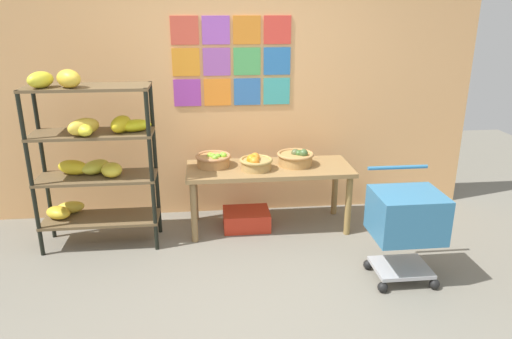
% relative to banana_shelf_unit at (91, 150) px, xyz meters
% --- Properties ---
extents(ground, '(9.74, 9.74, 0.00)m').
position_rel_banana_shelf_unit_xyz_m(ground, '(1.24, -1.24, -0.89)').
color(ground, slate).
extents(back_wall_with_art, '(4.95, 0.07, 2.64)m').
position_rel_banana_shelf_unit_xyz_m(back_wall_with_art, '(1.24, 0.66, 0.43)').
color(back_wall_with_art, '#E5A86A').
rests_on(back_wall_with_art, ground).
extents(banana_shelf_unit, '(1.04, 0.49, 1.59)m').
position_rel_banana_shelf_unit_xyz_m(banana_shelf_unit, '(0.00, 0.00, 0.00)').
color(banana_shelf_unit, black).
rests_on(banana_shelf_unit, ground).
extents(display_table, '(1.55, 0.60, 0.62)m').
position_rel_banana_shelf_unit_xyz_m(display_table, '(1.57, 0.19, -0.34)').
color(display_table, olive).
rests_on(display_table, ground).
extents(fruit_basket_back_right, '(0.35, 0.35, 0.17)m').
position_rel_banana_shelf_unit_xyz_m(fruit_basket_back_right, '(1.83, 0.21, -0.20)').
color(fruit_basket_back_right, '#B78649').
rests_on(fruit_basket_back_right, display_table).
extents(fruit_basket_left, '(0.34, 0.34, 0.14)m').
position_rel_banana_shelf_unit_xyz_m(fruit_basket_left, '(1.05, 0.26, -0.20)').
color(fruit_basket_left, '#B78049').
rests_on(fruit_basket_left, display_table).
extents(fruit_basket_centre, '(0.31, 0.31, 0.15)m').
position_rel_banana_shelf_unit_xyz_m(fruit_basket_centre, '(1.44, 0.13, -0.20)').
color(fruit_basket_centre, tan).
rests_on(fruit_basket_centre, display_table).
extents(produce_crate_under_table, '(0.45, 0.34, 0.18)m').
position_rel_banana_shelf_unit_xyz_m(produce_crate_under_table, '(1.35, 0.19, -0.80)').
color(produce_crate_under_table, red).
rests_on(produce_crate_under_table, ground).
extents(shopping_cart, '(0.51, 0.48, 0.87)m').
position_rel_banana_shelf_unit_xyz_m(shopping_cart, '(2.49, -0.87, -0.37)').
color(shopping_cart, black).
rests_on(shopping_cart, ground).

